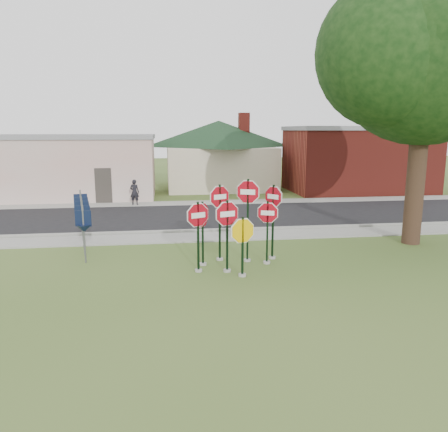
{
  "coord_description": "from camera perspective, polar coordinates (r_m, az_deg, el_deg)",
  "views": [
    {
      "loc": [
        -2.23,
        -12.37,
        4.46
      ],
      "look_at": [
        -0.29,
        2.0,
        1.61
      ],
      "focal_mm": 35.0,
      "sensor_mm": 36.0,
      "label": 1
    }
  ],
  "objects": [
    {
      "name": "stop_sign_far_right",
      "position": [
        15.21,
        6.43,
        0.54
      ],
      "size": [
        0.63,
        0.79,
        2.72
      ],
      "color": "gray",
      "rests_on": "ground"
    },
    {
      "name": "bg_tree_right",
      "position": [
        45.39,
        25.09,
        11.52
      ],
      "size": [
        5.6,
        5.6,
        8.4
      ],
      "color": "#301F15",
      "rests_on": "ground"
    },
    {
      "name": "curb",
      "position": [
        19.5,
        -0.94,
        -1.88
      ],
      "size": [
        60.0,
        0.2,
        0.14
      ],
      "primitive_type": "cube",
      "color": "gray",
      "rests_on": "ground"
    },
    {
      "name": "sidewalk_near",
      "position": [
        18.54,
        -0.58,
        -2.69
      ],
      "size": [
        60.0,
        1.6,
        0.06
      ],
      "primitive_type": "cube",
      "color": "gray",
      "rests_on": "ground"
    },
    {
      "name": "building_brick",
      "position": [
        34.05,
        17.14,
        7.18
      ],
      "size": [
        10.2,
        6.2,
        4.75
      ],
      "color": "maroon",
      "rests_on": "ground"
    },
    {
      "name": "stop_sign_right",
      "position": [
        14.68,
        5.7,
        -1.2
      ],
      "size": [
        0.92,
        0.34,
        2.24
      ],
      "color": "gray",
      "rests_on": "ground"
    },
    {
      "name": "route_sign_row",
      "position": [
        17.46,
        -18.03,
        -0.1
      ],
      "size": [
        1.43,
        4.63,
        2.0
      ],
      "color": "#59595E",
      "rests_on": "ground"
    },
    {
      "name": "building_house",
      "position": [
        34.64,
        -0.7,
        9.79
      ],
      "size": [
        11.6,
        11.6,
        6.2
      ],
      "color": "beige",
      "rests_on": "ground"
    },
    {
      "name": "road",
      "position": [
        22.91,
        -1.98,
        -0.05
      ],
      "size": [
        60.0,
        7.0,
        0.04
      ],
      "primitive_type": "cube",
      "color": "black",
      "rests_on": "ground"
    },
    {
      "name": "stop_sign_back_right",
      "position": [
        14.77,
        3.13,
        1.12
      ],
      "size": [
        1.01,
        0.45,
        2.98
      ],
      "color": "gray",
      "rests_on": "ground"
    },
    {
      "name": "pedestrian",
      "position": [
        26.74,
        -11.61,
        3.09
      ],
      "size": [
        0.62,
        0.48,
        1.52
      ],
      "primitive_type": "imported",
      "rotation": [
        0.0,
        0.0,
        2.91
      ],
      "color": "black",
      "rests_on": "sidewalk_far"
    },
    {
      "name": "stop_sign_yellow",
      "position": [
        13.38,
        2.44,
        -3.17
      ],
      "size": [
        1.04,
        0.33,
        1.99
      ],
      "color": "gray",
      "rests_on": "ground"
    },
    {
      "name": "stop_sign_center",
      "position": [
        13.72,
        0.42,
        -1.32
      ],
      "size": [
        1.04,
        0.35,
        2.44
      ],
      "color": "gray",
      "rests_on": "ground"
    },
    {
      "name": "building_stucco",
      "position": [
        31.19,
        -20.34,
        6.2
      ],
      "size": [
        12.2,
        6.2,
        4.2
      ],
      "color": "beige",
      "rests_on": "ground"
    },
    {
      "name": "oak_tree",
      "position": [
        18.85,
        24.98,
        19.32
      ],
      "size": [
        10.8,
        10.2,
        11.08
      ],
      "color": "#301F15",
      "rests_on": "ground"
    },
    {
      "name": "stop_sign_back_left",
      "position": [
        14.92,
        -0.57,
        0.59
      ],
      "size": [
        0.96,
        0.44,
        2.76
      ],
      "color": "gray",
      "rests_on": "ground"
    },
    {
      "name": "ground",
      "position": [
        13.33,
        2.4,
        -8.42
      ],
      "size": [
        120.0,
        120.0,
        0.0
      ],
      "primitive_type": "plane",
      "color": "#3C5720",
      "rests_on": "ground"
    },
    {
      "name": "sidewalk_far",
      "position": [
        27.12,
        -2.89,
        1.72
      ],
      "size": [
        60.0,
        1.6,
        0.06
      ],
      "primitive_type": "cube",
      "color": "gray",
      "rests_on": "ground"
    },
    {
      "name": "stop_sign_far_left",
      "position": [
        14.44,
        -2.81,
        -1.14
      ],
      "size": [
        0.64,
        0.96,
        2.29
      ],
      "color": "gray",
      "rests_on": "ground"
    },
    {
      "name": "stop_sign_left",
      "position": [
        13.76,
        -3.41,
        -1.51
      ],
      "size": [
        0.97,
        0.45,
        2.38
      ],
      "color": "gray",
      "rests_on": "ground"
    }
  ]
}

